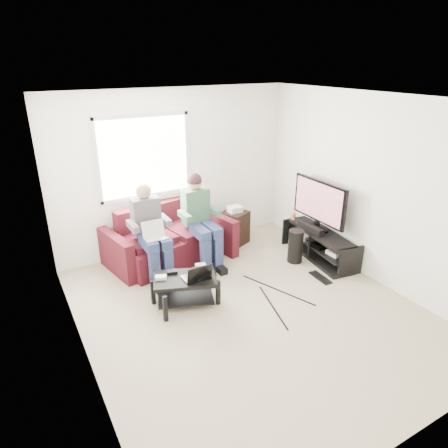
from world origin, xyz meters
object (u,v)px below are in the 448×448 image
(coffee_table, at_px, (185,285))
(sofa, at_px, (169,241))
(tv, at_px, (319,203))
(end_table, at_px, (235,227))
(subwoofer, at_px, (296,246))
(tv_stand, at_px, (319,246))

(coffee_table, bearing_deg, sofa, 76.51)
(tv, xyz_separation_m, end_table, (-0.88, 1.06, -0.61))
(coffee_table, xyz_separation_m, subwoofer, (2.00, 0.23, -0.02))
(sofa, xyz_separation_m, subwoofer, (1.69, -1.06, -0.06))
(coffee_table, bearing_deg, tv, 5.55)
(coffee_table, relative_size, end_table, 1.36)
(coffee_table, xyz_separation_m, tv, (2.42, 0.23, 0.63))
(coffee_table, distance_m, tv, 2.51)
(subwoofer, bearing_deg, sofa, 147.93)
(sofa, bearing_deg, tv_stand, -28.63)
(end_table, bearing_deg, subwoofer, -66.30)
(coffee_table, relative_size, subwoofer, 1.72)
(tv_stand, height_order, end_table, end_table)
(coffee_table, height_order, tv, tv)
(sofa, xyz_separation_m, tv_stand, (2.11, -1.15, -0.12))
(coffee_table, bearing_deg, end_table, 40.22)
(subwoofer, xyz_separation_m, end_table, (-0.47, 1.07, 0.04))
(sofa, xyz_separation_m, end_table, (1.22, 0.01, -0.02))
(tv_stand, distance_m, tv, 0.72)
(coffee_table, height_order, subwoofer, subwoofer)
(tv_stand, height_order, tv, tv)
(end_table, bearing_deg, tv, -50.18)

